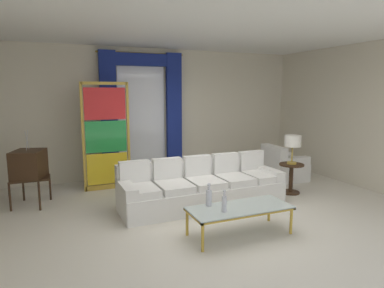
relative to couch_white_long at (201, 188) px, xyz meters
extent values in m
plane|color=silver|center=(-0.04, -0.56, -0.31)|extent=(16.00, 16.00, 0.00)
cube|color=beige|center=(-0.04, 2.50, 1.19)|extent=(8.00, 0.12, 3.00)
cube|color=beige|center=(3.62, 0.04, 1.19)|extent=(0.12, 7.00, 3.00)
cube|color=white|center=(-0.04, 0.24, 2.71)|extent=(8.00, 7.60, 0.04)
cube|color=white|center=(-0.44, 2.42, 1.24)|extent=(1.10, 0.02, 2.50)
cylinder|color=gold|center=(-0.44, 2.34, 2.55)|extent=(2.00, 0.04, 0.04)
cube|color=navy|center=(-1.21, 2.32, 1.24)|extent=(0.36, 0.12, 2.70)
cube|color=navy|center=(0.33, 2.32, 1.24)|extent=(0.36, 0.12, 2.70)
cube|color=navy|center=(-0.44, 2.32, 2.41)|extent=(1.80, 0.10, 0.28)
cube|color=white|center=(0.00, -0.10, -0.12)|extent=(2.91, 0.94, 0.38)
cube|color=white|center=(0.00, 0.27, 0.08)|extent=(2.90, 0.24, 0.78)
cube|color=white|center=(1.36, -0.08, -0.03)|extent=(0.21, 0.86, 0.56)
cube|color=white|center=(-1.36, -0.12, -0.03)|extent=(0.21, 0.86, 0.56)
cube|color=white|center=(1.16, -0.13, 0.13)|extent=(0.54, 0.75, 0.12)
cube|color=white|center=(1.16, 0.19, 0.35)|extent=(0.51, 0.15, 0.40)
cube|color=white|center=(0.58, -0.14, 0.13)|extent=(0.54, 0.75, 0.12)
cube|color=white|center=(0.58, 0.18, 0.35)|extent=(0.51, 0.15, 0.40)
cube|color=white|center=(0.00, -0.15, 0.13)|extent=(0.54, 0.75, 0.12)
cube|color=white|center=(0.00, 0.17, 0.35)|extent=(0.51, 0.15, 0.40)
cube|color=white|center=(-0.58, -0.15, 0.13)|extent=(0.54, 0.75, 0.12)
cube|color=white|center=(-0.58, 0.17, 0.35)|extent=(0.51, 0.15, 0.40)
cube|color=white|center=(-1.16, -0.16, 0.13)|extent=(0.54, 0.75, 0.12)
cube|color=white|center=(-1.16, 0.16, 0.35)|extent=(0.51, 0.15, 0.40)
cube|color=silver|center=(-0.03, -1.39, 0.09)|extent=(1.46, 0.61, 0.02)
cube|color=gold|center=(-0.03, -1.11, 0.07)|extent=(1.46, 0.04, 0.03)
cube|color=gold|center=(-0.03, -1.67, 0.07)|extent=(1.46, 0.04, 0.03)
cube|color=gold|center=(-0.74, -1.39, 0.07)|extent=(0.04, 0.61, 0.03)
cube|color=gold|center=(0.68, -1.39, 0.07)|extent=(0.04, 0.61, 0.03)
cylinder|color=gold|center=(-0.72, -1.13, -0.12)|extent=(0.04, 0.04, 0.38)
cylinder|color=gold|center=(0.66, -1.13, -0.12)|extent=(0.04, 0.04, 0.38)
cylinder|color=gold|center=(-0.72, -1.65, -0.12)|extent=(0.04, 0.04, 0.38)
cylinder|color=gold|center=(0.66, -1.65, -0.12)|extent=(0.04, 0.04, 0.38)
cylinder|color=silver|center=(-0.41, -1.18, 0.22)|extent=(0.08, 0.08, 0.22)
cylinder|color=silver|center=(-0.41, -1.18, 0.36)|extent=(0.04, 0.04, 0.06)
sphere|color=silver|center=(-0.41, -1.18, 0.41)|extent=(0.05, 0.05, 0.05)
cylinder|color=silver|center=(-0.32, -1.47, 0.21)|extent=(0.07, 0.07, 0.21)
cylinder|color=silver|center=(-0.32, -1.47, 0.35)|extent=(0.03, 0.03, 0.06)
sphere|color=silver|center=(-0.32, -1.47, 0.39)|extent=(0.04, 0.04, 0.04)
cube|color=#382314|center=(-2.81, 1.11, 0.19)|extent=(0.62, 0.54, 0.03)
cylinder|color=#382314|center=(-3.12, 0.92, -0.06)|extent=(0.04, 0.04, 0.50)
cylinder|color=#382314|center=(-2.96, 1.45, -0.06)|extent=(0.04, 0.04, 0.50)
cylinder|color=#382314|center=(-2.66, 0.77, -0.06)|extent=(0.04, 0.04, 0.50)
cylinder|color=#382314|center=(-2.50, 1.31, -0.06)|extent=(0.04, 0.04, 0.50)
cube|color=#382314|center=(-2.81, 1.11, 0.45)|extent=(0.62, 0.68, 0.48)
cube|color=black|center=(-3.03, 1.18, 0.47)|extent=(0.13, 0.38, 0.30)
cylinder|color=gold|center=(-3.06, 1.11, 0.28)|extent=(0.02, 0.04, 0.04)
cylinder|color=gold|center=(-3.01, 1.26, 0.28)|extent=(0.02, 0.04, 0.04)
cylinder|color=silver|center=(-2.81, 1.11, 0.87)|extent=(0.05, 0.13, 0.34)
cylinder|color=silver|center=(-2.81, 1.11, 0.87)|extent=(0.05, 0.13, 0.34)
cube|color=white|center=(2.49, 0.81, -0.11)|extent=(0.84, 0.84, 0.40)
cube|color=white|center=(2.49, 0.81, 0.14)|extent=(0.72, 0.72, 0.10)
cube|color=white|center=(2.17, 0.83, 0.09)|extent=(0.24, 0.81, 0.80)
cube|color=white|center=(2.51, 1.13, -0.02)|extent=(0.74, 0.22, 0.58)
cube|color=white|center=(2.47, 0.49, -0.02)|extent=(0.74, 0.22, 0.58)
cube|color=gold|center=(-1.84, 1.61, 0.79)|extent=(0.05, 0.05, 2.20)
cube|color=gold|center=(-0.94, 1.61, 0.79)|extent=(0.05, 0.05, 2.20)
cube|color=gold|center=(-1.39, 1.61, 1.86)|extent=(0.90, 0.05, 0.06)
cube|color=gold|center=(-1.39, 1.61, -0.26)|extent=(0.90, 0.05, 0.10)
cube|color=yellow|center=(-1.39, 1.61, 0.13)|extent=(0.82, 0.02, 0.64)
cube|color=#238E3D|center=(-1.39, 1.61, 0.79)|extent=(0.82, 0.02, 0.64)
cube|color=red|center=(-1.39, 1.61, 1.46)|extent=(0.82, 0.02, 0.64)
cylinder|color=beige|center=(-0.85, 1.46, -0.28)|extent=(0.16, 0.16, 0.06)
ellipsoid|color=navy|center=(-0.85, 1.46, -0.17)|extent=(0.18, 0.32, 0.20)
sphere|color=navy|center=(-0.85, 1.60, -0.06)|extent=(0.09, 0.09, 0.09)
cone|color=gold|center=(-0.85, 1.66, -0.06)|extent=(0.02, 0.04, 0.02)
cone|color=#2E844C|center=(-0.85, 1.28, -0.07)|extent=(0.44, 0.40, 0.50)
cylinder|color=#382314|center=(1.93, -0.08, 0.27)|extent=(0.48, 0.48, 0.03)
cylinder|color=#382314|center=(1.93, -0.08, -0.02)|extent=(0.08, 0.08, 0.55)
cylinder|color=#382314|center=(1.93, -0.08, -0.29)|extent=(0.36, 0.36, 0.03)
cylinder|color=#B29338|center=(1.93, -0.08, 0.31)|extent=(0.18, 0.18, 0.04)
cylinder|color=#B29338|center=(1.93, -0.08, 0.51)|extent=(0.03, 0.03, 0.36)
cylinder|color=white|center=(1.93, -0.08, 0.75)|extent=(0.32, 0.32, 0.22)
camera|label=1|loc=(-2.37, -5.26, 1.71)|focal=31.18mm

